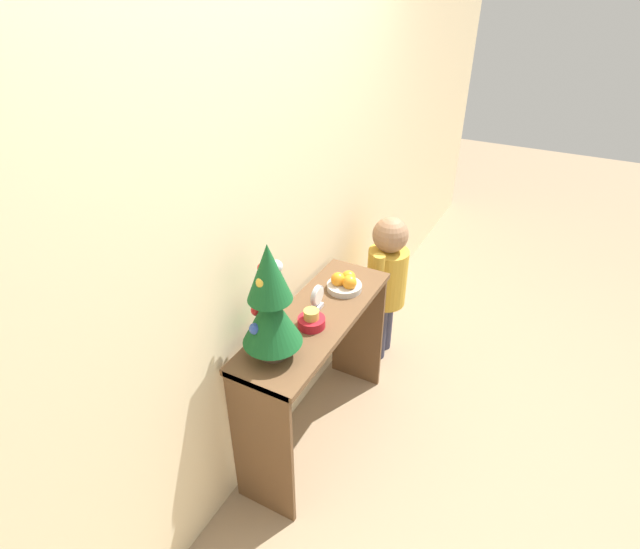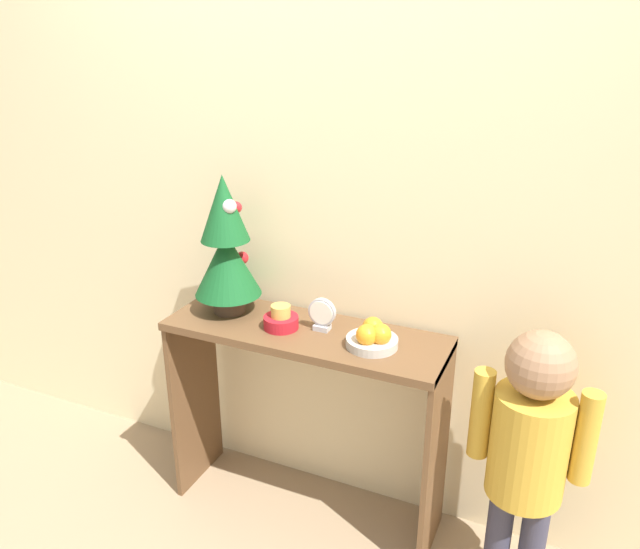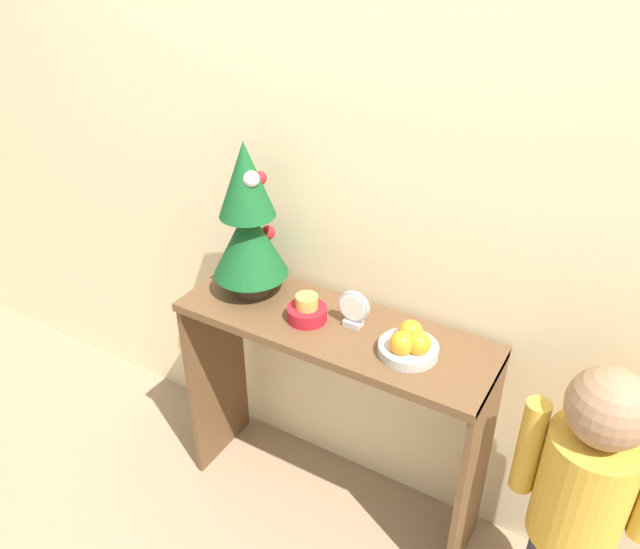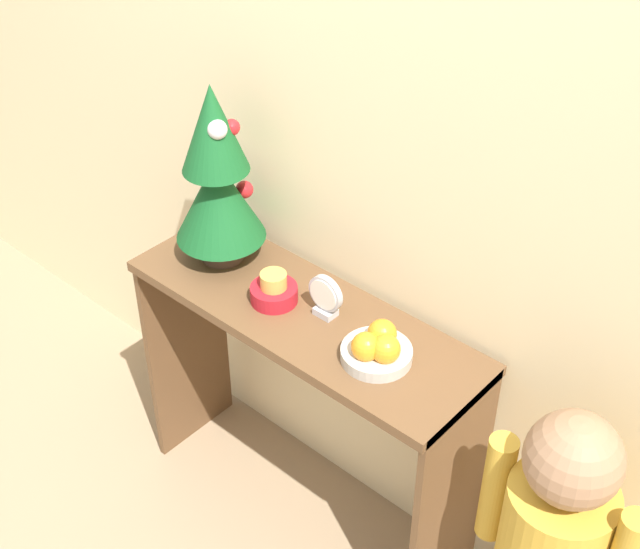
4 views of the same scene
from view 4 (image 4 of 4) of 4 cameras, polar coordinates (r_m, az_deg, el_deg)
ground_plane at (r=2.86m, az=-3.35°, el=-16.59°), size 12.00×12.00×0.00m
back_wall at (r=2.25m, az=2.55°, el=9.12°), size 7.00×0.05×2.50m
console_table at (r=2.50m, az=-1.06°, el=-5.93°), size 1.04×0.35×0.81m
mini_tree at (r=2.42m, az=-6.61°, el=6.22°), size 0.25×0.25×0.53m
fruit_bowl at (r=2.19m, az=3.68°, el=-4.72°), size 0.18×0.18×0.09m
singing_bowl at (r=2.38m, az=-2.97°, el=-1.05°), size 0.13×0.13×0.09m
desk_clock at (r=2.31m, az=0.34°, el=-1.44°), size 0.10×0.04×0.12m
child_figure at (r=2.17m, az=14.68°, el=-16.17°), size 0.39×0.25×0.99m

